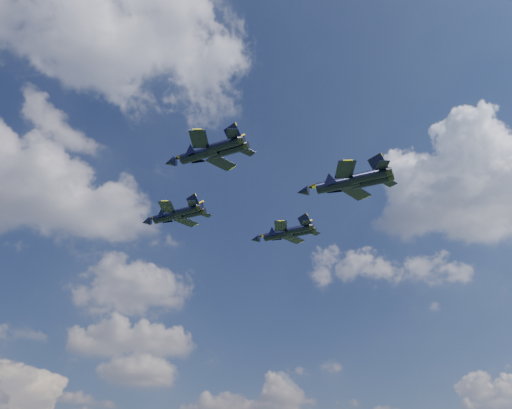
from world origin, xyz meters
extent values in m
cylinder|color=black|center=(-8.10, 16.72, 58.16)|extent=(6.56, 7.03, 1.60)
cone|color=black|center=(-11.56, 20.57, 58.16)|extent=(2.68, 2.74, 1.51)
ellipsoid|color=brown|center=(-10.07, 18.91, 58.65)|extent=(2.35, 2.48, 0.73)
cube|color=black|center=(-9.29, 13.25, 58.16)|extent=(3.88, 4.70, 0.16)
cube|color=black|center=(-4.53, 17.55, 58.16)|extent=(4.64, 3.58, 0.16)
cube|color=black|center=(-5.47, 10.34, 58.16)|extent=(1.99, 2.47, 0.12)
cube|color=black|center=(-2.03, 13.44, 58.16)|extent=(2.40, 1.81, 0.12)
cube|color=black|center=(-4.96, 11.76, 59.40)|extent=(2.22, 1.63, 2.68)
cube|color=black|center=(-3.50, 13.08, 59.40)|extent=(1.57, 2.36, 2.68)
cylinder|color=black|center=(-8.74, -5.35, 57.70)|extent=(6.81, 7.21, 1.65)
cone|color=black|center=(-12.34, -1.42, 57.70)|extent=(2.77, 2.81, 1.56)
ellipsoid|color=brown|center=(-10.79, -3.11, 58.20)|extent=(2.44, 2.54, 0.75)
cube|color=black|center=(-9.93, -8.94, 57.70)|extent=(3.97, 4.84, 0.17)
cube|color=black|center=(-5.06, -4.46, 57.70)|extent=(4.79, 3.72, 0.17)
cube|color=black|center=(-5.96, -11.90, 57.70)|extent=(2.03, 2.54, 0.13)
cube|color=black|center=(-2.44, -8.67, 57.70)|extent=(2.48, 1.89, 0.13)
cube|color=black|center=(-5.44, -10.43, 58.98)|extent=(2.30, 1.66, 2.76)
cube|color=black|center=(-3.96, -9.06, 58.98)|extent=(1.62, 2.42, 2.76)
cylinder|color=black|center=(15.33, 18.64, 59.63)|extent=(6.88, 7.42, 1.69)
cone|color=black|center=(11.71, 22.69, 59.63)|extent=(2.81, 2.88, 1.59)
ellipsoid|color=brown|center=(13.27, 20.94, 60.15)|extent=(2.47, 2.61, 0.77)
cube|color=black|center=(14.07, 14.99, 59.63)|extent=(4.09, 4.95, 0.17)
cube|color=black|center=(19.10, 19.49, 59.63)|extent=(4.88, 3.75, 0.17)
cube|color=black|center=(18.08, 11.91, 59.63)|extent=(2.10, 2.60, 0.13)
cube|color=black|center=(21.71, 15.16, 59.63)|extent=(2.52, 1.90, 0.13)
cube|color=black|center=(18.63, 13.41, 60.94)|extent=(2.33, 1.72, 2.82)
cube|color=black|center=(20.16, 14.78, 60.94)|extent=(1.65, 2.49, 2.82)
cylinder|color=black|center=(14.58, -6.10, 57.51)|extent=(8.00, 8.09, 1.90)
cone|color=black|center=(10.30, -1.75, 57.51)|extent=(3.20, 3.21, 1.79)
ellipsoid|color=brown|center=(12.14, -3.63, 58.09)|extent=(2.85, 2.87, 0.86)
cube|color=black|center=(13.36, -10.26, 57.51)|extent=(4.44, 5.53, 0.19)
cube|color=black|center=(18.76, -4.95, 57.51)|extent=(5.52, 4.38, 0.19)
cube|color=black|center=(18.02, -13.50, 57.51)|extent=(2.27, 2.88, 0.15)
cube|color=black|center=(21.92, -9.67, 57.51)|extent=(2.87, 2.23, 0.15)
cube|color=black|center=(18.56, -11.80, 58.99)|extent=(2.70, 1.86, 3.17)
cube|color=black|center=(20.21, -10.17, 58.99)|extent=(1.86, 2.72, 3.17)
camera|label=1|loc=(-24.31, -65.00, 14.75)|focal=35.00mm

